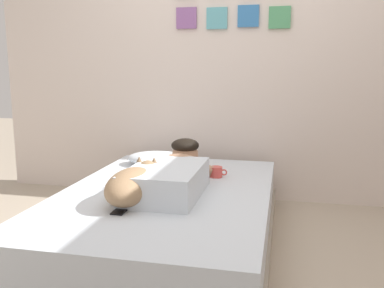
{
  "coord_description": "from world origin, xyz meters",
  "views": [
    {
      "loc": [
        0.45,
        -2.2,
        1.13
      ],
      "look_at": [
        -0.17,
        0.57,
        0.62
      ],
      "focal_mm": 38.95,
      "sensor_mm": 36.0,
      "label": 1
    }
  ],
  "objects_px": {
    "bed": "(167,218)",
    "person_lying": "(172,173)",
    "cell_phone": "(121,210)",
    "dog": "(134,184)",
    "coffee_cup": "(216,172)",
    "pillow": "(159,159)"
  },
  "relations": [
    {
      "from": "pillow",
      "to": "cell_phone",
      "type": "bearing_deg",
      "value": -84.06
    },
    {
      "from": "cell_phone",
      "to": "person_lying",
      "type": "bearing_deg",
      "value": 71.18
    },
    {
      "from": "coffee_cup",
      "to": "cell_phone",
      "type": "height_order",
      "value": "coffee_cup"
    },
    {
      "from": "person_lying",
      "to": "coffee_cup",
      "type": "height_order",
      "value": "person_lying"
    },
    {
      "from": "coffee_cup",
      "to": "person_lying",
      "type": "bearing_deg",
      "value": -122.92
    },
    {
      "from": "dog",
      "to": "coffee_cup",
      "type": "bearing_deg",
      "value": 59.75
    },
    {
      "from": "dog",
      "to": "pillow",
      "type": "bearing_deg",
      "value": 97.75
    },
    {
      "from": "bed",
      "to": "coffee_cup",
      "type": "xyz_separation_m",
      "value": [
        0.26,
        0.39,
        0.22
      ]
    },
    {
      "from": "pillow",
      "to": "bed",
      "type": "bearing_deg",
      "value": -69.41
    },
    {
      "from": "pillow",
      "to": "coffee_cup",
      "type": "xyz_separation_m",
      "value": [
        0.51,
        -0.27,
        -0.02
      ]
    },
    {
      "from": "bed",
      "to": "pillow",
      "type": "bearing_deg",
      "value": 110.59
    },
    {
      "from": "bed",
      "to": "person_lying",
      "type": "bearing_deg",
      "value": 54.61
    },
    {
      "from": "bed",
      "to": "pillow",
      "type": "relative_size",
      "value": 3.9
    },
    {
      "from": "bed",
      "to": "person_lying",
      "type": "xyz_separation_m",
      "value": [
        0.03,
        0.04,
        0.29
      ]
    },
    {
      "from": "person_lying",
      "to": "cell_phone",
      "type": "xyz_separation_m",
      "value": [
        -0.16,
        -0.48,
        -0.1
      ]
    },
    {
      "from": "cell_phone",
      "to": "pillow",
      "type": "bearing_deg",
      "value": 95.94
    },
    {
      "from": "person_lying",
      "to": "coffee_cup",
      "type": "distance_m",
      "value": 0.43
    },
    {
      "from": "person_lying",
      "to": "coffee_cup",
      "type": "relative_size",
      "value": 7.36
    },
    {
      "from": "person_lying",
      "to": "dog",
      "type": "xyz_separation_m",
      "value": [
        -0.15,
        -0.3,
        -0.0
      ]
    },
    {
      "from": "person_lying",
      "to": "dog",
      "type": "relative_size",
      "value": 1.6
    },
    {
      "from": "bed",
      "to": "cell_phone",
      "type": "xyz_separation_m",
      "value": [
        -0.13,
        -0.44,
        0.19
      ]
    },
    {
      "from": "bed",
      "to": "person_lying",
      "type": "relative_size",
      "value": 2.2
    }
  ]
}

